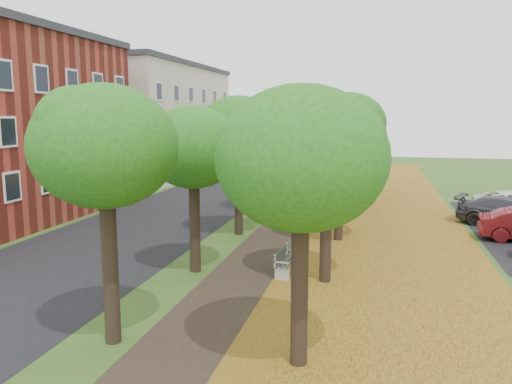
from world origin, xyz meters
The scene contains 9 objects.
ground centered at (0.00, 0.00, 0.00)m, with size 120.00×120.00×0.00m, color #2D4C19.
street_asphalt centered at (-7.50, 15.00, 0.00)m, with size 8.00×70.00×0.01m, color black.
footpath centered at (0.00, 15.00, 0.00)m, with size 3.20×70.00×0.01m, color black.
leaf_verge centered at (5.00, 15.00, 0.01)m, with size 7.50×70.00×0.01m, color #A6891E.
tree_row_west centered at (-2.20, 15.00, 4.75)m, with size 3.83×33.83×6.42m.
tree_row_east centered at (2.60, 15.00, 4.75)m, with size 3.83×33.83×6.42m.
building_cream centered at (-17.00, 33.00, 5.21)m, with size 10.30×20.30×10.40m.
bench centered at (1.13, 6.55, 0.46)m, with size 0.69×1.91×0.89m.
car_grey centered at (11.00, 16.93, 0.75)m, with size 2.09×5.15×1.50m, color #38393E.
Camera 1 is at (4.21, -10.87, 5.79)m, focal length 35.00 mm.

